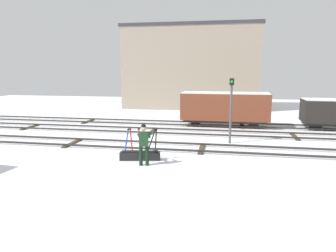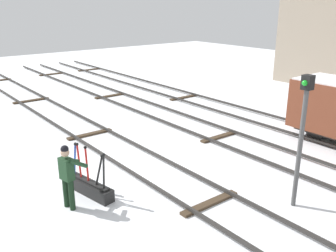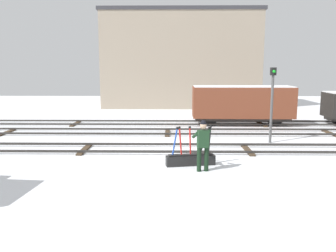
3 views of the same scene
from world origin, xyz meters
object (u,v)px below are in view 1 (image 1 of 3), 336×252
(rail_worker, at_px, (144,142))
(freight_car_far_end, at_px, (225,107))
(switch_lever_frame, at_px, (140,154))
(signal_post, at_px, (231,104))

(rail_worker, bearing_deg, freight_car_far_end, 61.54)
(switch_lever_frame, relative_size, signal_post, 0.52)
(rail_worker, bearing_deg, signal_post, 42.25)
(switch_lever_frame, bearing_deg, signal_post, 34.71)
(switch_lever_frame, bearing_deg, rail_worker, -73.63)
(switch_lever_frame, distance_m, rail_worker, 1.12)
(rail_worker, relative_size, freight_car_far_end, 0.29)
(switch_lever_frame, xyz_separation_m, freight_car_far_end, (3.65, 9.41, 1.14))
(signal_post, relative_size, freight_car_far_end, 0.57)
(switch_lever_frame, height_order, freight_car_far_end, freight_car_far_end)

